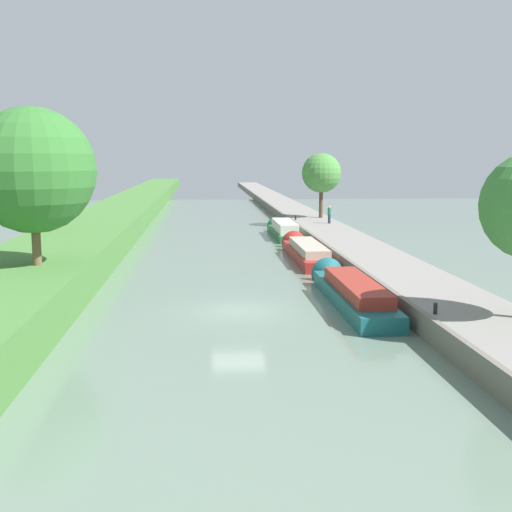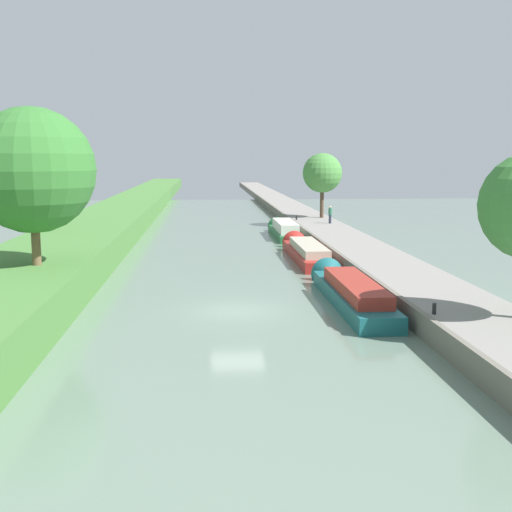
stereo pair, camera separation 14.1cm
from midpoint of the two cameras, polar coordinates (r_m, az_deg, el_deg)
ground_plane at (r=30.21m, az=-1.53°, el=-4.92°), size 160.00×160.00×0.00m
left_grassy_bank at (r=31.31m, az=-21.39°, el=-3.22°), size 6.67×260.00×1.94m
right_towpath at (r=32.00m, az=15.65°, el=-3.57°), size 4.31×260.00×0.98m
stone_quay at (r=31.29m, az=11.73°, el=-3.66°), size 0.25×260.00×1.03m
narrowboat_teal at (r=32.20m, az=8.46°, el=-3.12°), size 2.00×12.17×1.93m
narrowboat_red at (r=45.79m, az=4.54°, el=0.44°), size 2.04×12.32×1.93m
narrowboat_green at (r=58.92m, az=2.55°, el=2.38°), size 1.95×11.23×2.09m
tree_rightbank_midnear at (r=66.32m, az=6.00°, el=7.37°), size 4.05×4.05×6.62m
tree_leftbank_downstream at (r=48.34m, az=-18.57°, el=8.41°), size 4.81×4.81×7.70m
tree_leftbank_upstream at (r=32.60m, az=-19.24°, el=7.22°), size 6.04×6.04×7.63m
person_walking at (r=60.74m, az=6.71°, el=3.73°), size 0.34×0.34×1.66m
mooring_bollard_near at (r=26.49m, az=15.77°, el=-4.54°), size 0.16×0.16×0.45m
mooring_bollard_far at (r=63.86m, az=3.70°, el=3.43°), size 0.16×0.16×0.45m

